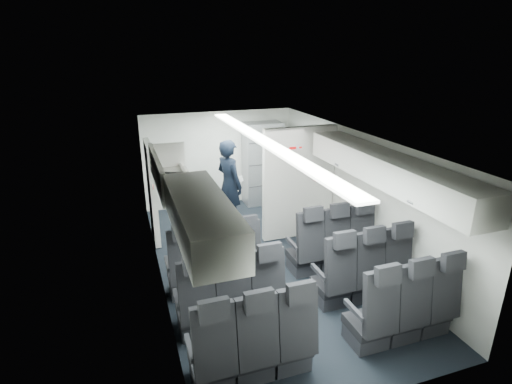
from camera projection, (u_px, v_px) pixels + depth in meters
cabin_shell at (264, 201)px, 6.43m from camera, size 3.41×6.01×2.16m
seat_row_front at (275, 256)px, 6.20m from camera, size 3.33×0.56×1.24m
seat_row_mid at (300, 287)px, 5.39m from camera, size 3.33×0.56×1.24m
seat_row_rear at (333, 329)px, 4.59m from camera, size 3.33×0.56×1.24m
overhead_bin_left_rear at (201, 217)px, 3.97m from camera, size 0.53×1.80×0.40m
overhead_bin_left_front_open at (173, 179)px, 5.56m from camera, size 0.64×1.70×0.72m
overhead_bin_right_rear at (430, 187)px, 4.83m from camera, size 0.53×1.80×0.40m
overhead_bin_right_front at (352, 154)px, 6.38m from camera, size 0.53×1.70×0.40m
bulkhead_partition at (299, 183)px, 7.45m from camera, size 1.40×0.15×2.13m
galley_unit at (262, 164)px, 9.20m from camera, size 0.85×0.52×1.90m
boarding_door at (152, 192)px, 7.36m from camera, size 0.12×1.27×1.86m
flight_attendant at (229, 185)px, 7.88m from camera, size 0.66×0.78×1.82m
carry_on_bag at (178, 183)px, 5.25m from camera, size 0.44×0.37×0.23m
papers at (239, 180)px, 7.86m from camera, size 0.17×0.08×0.12m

